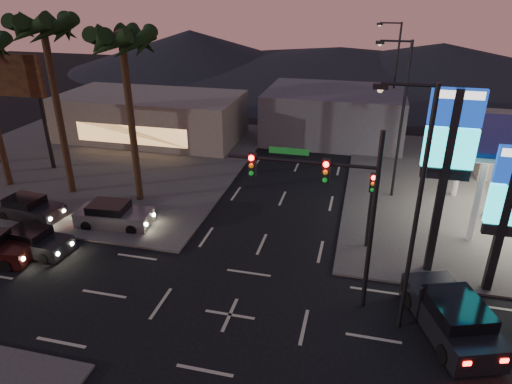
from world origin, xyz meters
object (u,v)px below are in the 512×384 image
(pylon_sign_tall, at_px, (449,148))
(car_lane_b_front, at_px, (113,216))
(pylon_sign_short, at_px, (508,199))
(suv_station, at_px, (452,316))
(car_lane_b_mid, at_px, (29,208))
(traffic_signal_mast, at_px, (331,194))
(car_lane_a_front, at_px, (33,241))

(pylon_sign_tall, bearing_deg, car_lane_b_front, 178.42)
(pylon_sign_tall, relative_size, pylon_sign_short, 1.29)
(pylon_sign_short, bearing_deg, suv_station, -121.10)
(car_lane_b_mid, bearing_deg, traffic_signal_mast, -11.49)
(car_lane_a_front, bearing_deg, car_lane_b_front, 53.08)
(car_lane_a_front, bearing_deg, suv_station, -3.70)
(car_lane_a_front, height_order, car_lane_b_mid, car_lane_b_mid)
(car_lane_a_front, xyz_separation_m, car_lane_b_mid, (-2.80, 3.21, 0.02))
(car_lane_b_mid, bearing_deg, pylon_sign_short, -2.62)
(car_lane_b_front, bearing_deg, car_lane_b_mid, -176.65)
(pylon_sign_short, height_order, traffic_signal_mast, traffic_signal_mast)
(traffic_signal_mast, relative_size, suv_station, 1.46)
(pylon_sign_short, bearing_deg, car_lane_b_front, 175.74)
(pylon_sign_short, xyz_separation_m, car_lane_b_mid, (-25.31, 1.16, -4.03))
(traffic_signal_mast, bearing_deg, car_lane_b_mid, 168.51)
(traffic_signal_mast, xyz_separation_m, car_lane_b_front, (-12.61, 3.99, -4.56))
(pylon_sign_tall, distance_m, car_lane_a_front, 21.05)
(pylon_sign_tall, height_order, suv_station, pylon_sign_tall)
(pylon_sign_short, distance_m, traffic_signal_mast, 7.69)
(traffic_signal_mast, xyz_separation_m, car_lane_a_front, (-15.27, 0.46, -4.62))
(car_lane_b_mid, bearing_deg, suv_station, -11.03)
(pylon_sign_tall, distance_m, pylon_sign_short, 3.20)
(pylon_sign_short, bearing_deg, car_lane_a_front, -174.79)
(car_lane_b_mid, height_order, suv_station, suv_station)
(suv_station, bearing_deg, car_lane_b_mid, 168.97)
(car_lane_b_front, relative_size, suv_station, 0.83)
(traffic_signal_mast, bearing_deg, car_lane_b_front, 162.44)
(car_lane_b_front, xyz_separation_m, suv_station, (17.82, -4.86, 0.12))
(car_lane_a_front, height_order, suv_station, suv_station)
(car_lane_a_front, relative_size, car_lane_b_mid, 0.96)
(pylon_sign_tall, height_order, pylon_sign_short, pylon_sign_tall)
(pylon_sign_tall, bearing_deg, pylon_sign_short, -21.80)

